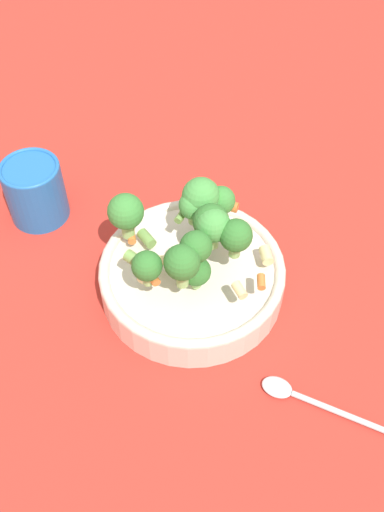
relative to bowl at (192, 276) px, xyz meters
name	(u,v)px	position (x,y,z in m)	size (l,w,h in m)	color
ground_plane	(192,288)	(0.00, 0.00, -0.03)	(3.00, 3.00, 0.00)	#B72D23
bowl	(192,276)	(0.00, 0.00, 0.00)	(0.24, 0.24, 0.05)	beige
pasta_salad	(191,229)	(0.00, 0.01, 0.08)	(0.20, 0.15, 0.09)	#8CB766
cup	(35,190)	(-0.20, 0.17, 0.02)	(0.08, 0.08, 0.09)	#2366B2
spoon	(315,402)	(0.11, -0.18, -0.02)	(0.17, 0.12, 0.01)	silver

